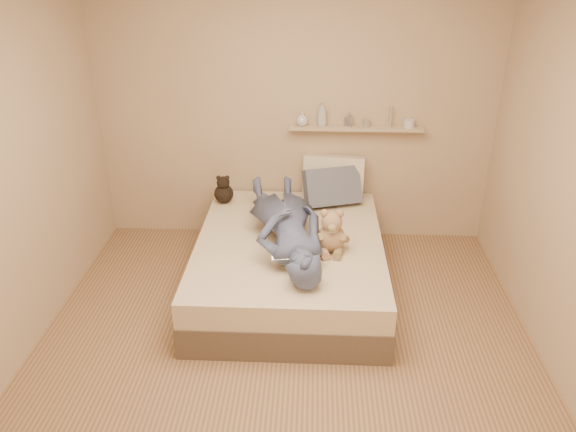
# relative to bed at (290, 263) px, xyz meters

# --- Properties ---
(room) EXTENTS (3.80, 3.80, 3.80)m
(room) POSITION_rel_bed_xyz_m (0.00, -0.93, 1.08)
(room) COLOR #99734F
(room) RESTS_ON ground
(bed) EXTENTS (1.50, 1.90, 0.45)m
(bed) POSITION_rel_bed_xyz_m (0.00, 0.00, 0.00)
(bed) COLOR brown
(bed) RESTS_ON floor
(game_console) EXTENTS (0.16, 0.08, 0.05)m
(game_console) POSITION_rel_bed_xyz_m (-0.03, -0.50, 0.37)
(game_console) COLOR #B5B7BC
(game_console) RESTS_ON bed
(teddy_bear) EXTENTS (0.30, 0.28, 0.36)m
(teddy_bear) POSITION_rel_bed_xyz_m (0.33, -0.17, 0.37)
(teddy_bear) COLOR #A37B59
(teddy_bear) RESTS_ON bed
(dark_plush) EXTENTS (0.18, 0.18, 0.27)m
(dark_plush) POSITION_rel_bed_xyz_m (-0.63, 0.67, 0.34)
(dark_plush) COLOR black
(dark_plush) RESTS_ON bed
(pillow_cream) EXTENTS (0.57, 0.30, 0.42)m
(pillow_cream) POSITION_rel_bed_xyz_m (0.37, 0.83, 0.43)
(pillow_cream) COLOR beige
(pillow_cream) RESTS_ON bed
(pillow_grey) EXTENTS (0.56, 0.41, 0.37)m
(pillow_grey) POSITION_rel_bed_xyz_m (0.35, 0.69, 0.40)
(pillow_grey) COLOR #565A69
(pillow_grey) RESTS_ON bed
(person) EXTENTS (0.87, 1.57, 0.36)m
(person) POSITION_rel_bed_xyz_m (-0.02, -0.07, 0.40)
(person) COLOR #4E557B
(person) RESTS_ON bed
(wall_shelf) EXTENTS (1.20, 0.12, 0.03)m
(wall_shelf) POSITION_rel_bed_xyz_m (0.55, 0.91, 0.88)
(wall_shelf) COLOR tan
(wall_shelf) RESTS_ON wall_back
(shelf_bottles) EXTENTS (1.06, 0.13, 0.22)m
(shelf_bottles) POSITION_rel_bed_xyz_m (0.37, 0.91, 0.97)
(shelf_bottles) COLOR silver
(shelf_bottles) RESTS_ON wall_shelf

